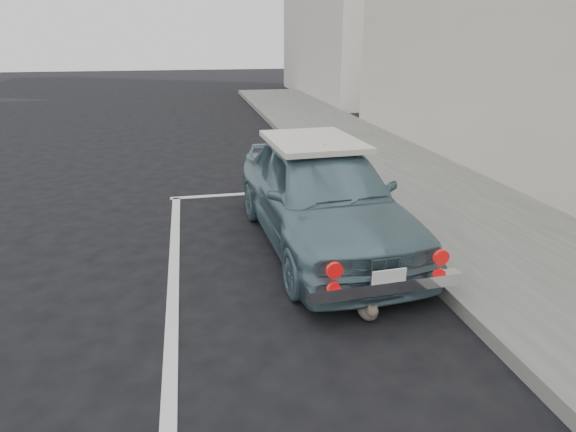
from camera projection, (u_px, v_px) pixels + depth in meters
name	position (u px, v px, depth m)	size (l,w,h in m)	color
pline_front	(260.00, 193.00, 8.26)	(3.00, 0.12, 0.01)	silver
pline_side	(172.00, 307.00, 4.78)	(0.12, 7.00, 0.01)	silver
retro_coupe	(321.00, 194.00, 6.03)	(1.77, 4.00, 1.33)	slate
cat	(368.00, 309.00, 4.55)	(0.20, 0.43, 0.23)	#786C5C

